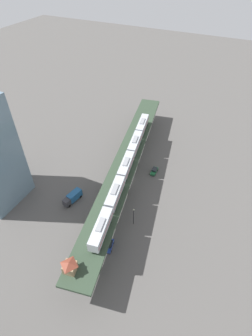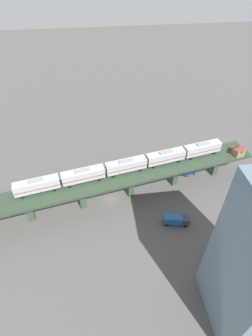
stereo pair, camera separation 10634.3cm
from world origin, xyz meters
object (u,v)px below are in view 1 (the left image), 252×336
object	(u,v)px
subway_train	(126,166)
delivery_truck	(73,197)
street_lamp	(134,215)
street_car_blue	(109,245)
signal_hut	(70,266)
street_car_green	(154,171)

from	to	relation	value
subway_train	delivery_truck	size ratio (longest dim) A/B	8.24
street_lamp	street_car_blue	bearing A→B (deg)	75.09
subway_train	delivery_truck	bearing A→B (deg)	41.38
subway_train	delivery_truck	world-z (taller)	subway_train
signal_hut	street_car_blue	world-z (taller)	signal_hut
signal_hut	subway_train	bearing A→B (deg)	-84.98
subway_train	street_lamp	size ratio (longest dim) A/B	8.90
delivery_truck	street_lamp	distance (m)	22.32
street_lamp	delivery_truck	bearing A→B (deg)	0.57
signal_hut	street_lamp	xyz separation A→B (m)	(-5.11, -24.30, -6.53)
subway_train	street_car_green	distance (m)	17.45
street_car_green	delivery_truck	bearing A→B (deg)	51.96
subway_train	signal_hut	world-z (taller)	subway_train
delivery_truck	street_lamp	xyz separation A→B (m)	(-22.19, -0.22, 2.35)
street_car_green	street_car_blue	bearing A→B (deg)	89.74
subway_train	street_lamp	bearing A→B (deg)	124.63
street_car_green	street_lamp	xyz separation A→B (m)	(-2.62, 24.79, 3.17)
delivery_truck	street_car_green	bearing A→B (deg)	-128.04
subway_train	signal_hut	bearing A→B (deg)	95.02
street_car_green	signal_hut	bearing A→B (deg)	87.10
signal_hut	street_car_green	size ratio (longest dim) A/B	0.85
street_car_green	delivery_truck	world-z (taller)	delivery_truck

